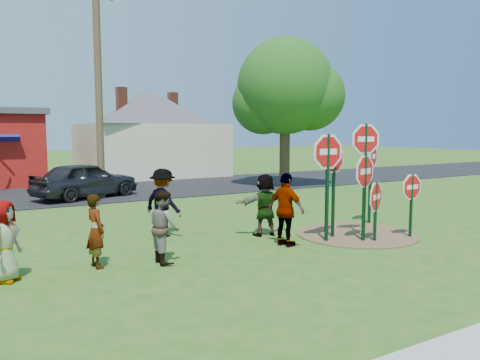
{
  "coord_description": "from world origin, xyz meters",
  "views": [
    {
      "loc": [
        -4.48,
        -10.06,
        2.78
      ],
      "look_at": [
        1.99,
        0.91,
        1.44
      ],
      "focal_mm": 35.0,
      "sensor_mm": 36.0,
      "label": 1
    }
  ],
  "objects_px": {
    "stop_sign_b": "(334,166)",
    "suv": "(86,180)",
    "person_a": "(5,241)",
    "stop_sign_d": "(371,163)",
    "leafy_tree": "(287,92)",
    "utility_pole": "(98,78)",
    "stop_sign_c": "(365,154)",
    "person_b": "(96,231)",
    "stop_sign_a": "(365,179)"
  },
  "relations": [
    {
      "from": "stop_sign_b",
      "to": "suv",
      "type": "bearing_deg",
      "value": 100.55
    },
    {
      "from": "person_a",
      "to": "stop_sign_d",
      "type": "bearing_deg",
      "value": -53.09
    },
    {
      "from": "leafy_tree",
      "to": "person_a",
      "type": "bearing_deg",
      "value": -144.85
    },
    {
      "from": "stop_sign_b",
      "to": "stop_sign_d",
      "type": "relative_size",
      "value": 1.01
    },
    {
      "from": "leafy_tree",
      "to": "stop_sign_d",
      "type": "bearing_deg",
      "value": -110.57
    },
    {
      "from": "suv",
      "to": "utility_pole",
      "type": "height_order",
      "value": "utility_pole"
    },
    {
      "from": "suv",
      "to": "utility_pole",
      "type": "xyz_separation_m",
      "value": [
        0.57,
        -0.27,
        4.11
      ]
    },
    {
      "from": "utility_pole",
      "to": "leafy_tree",
      "type": "bearing_deg",
      "value": -4.47
    },
    {
      "from": "stop_sign_c",
      "to": "utility_pole",
      "type": "xyz_separation_m",
      "value": [
        -4.12,
        10.67,
        2.69
      ]
    },
    {
      "from": "utility_pole",
      "to": "person_b",
      "type": "bearing_deg",
      "value": -104.67
    },
    {
      "from": "stop_sign_a",
      "to": "person_a",
      "type": "height_order",
      "value": "stop_sign_a"
    },
    {
      "from": "stop_sign_d",
      "to": "leafy_tree",
      "type": "relative_size",
      "value": 0.36
    },
    {
      "from": "stop_sign_a",
      "to": "leafy_tree",
      "type": "bearing_deg",
      "value": 47.49
    },
    {
      "from": "stop_sign_a",
      "to": "stop_sign_c",
      "type": "bearing_deg",
      "value": 28.81
    },
    {
      "from": "stop_sign_d",
      "to": "suv",
      "type": "distance_m",
      "value": 11.55
    },
    {
      "from": "stop_sign_d",
      "to": "utility_pole",
      "type": "distance_m",
      "value": 11.38
    },
    {
      "from": "utility_pole",
      "to": "leafy_tree",
      "type": "distance_m",
      "value": 8.94
    },
    {
      "from": "suv",
      "to": "leafy_tree",
      "type": "height_order",
      "value": "leafy_tree"
    },
    {
      "from": "stop_sign_a",
      "to": "stop_sign_c",
      "type": "distance_m",
      "value": 0.79
    },
    {
      "from": "suv",
      "to": "leafy_tree",
      "type": "bearing_deg",
      "value": -116.38
    },
    {
      "from": "stop_sign_b",
      "to": "stop_sign_c",
      "type": "relative_size",
      "value": 0.84
    },
    {
      "from": "stop_sign_a",
      "to": "person_b",
      "type": "xyz_separation_m",
      "value": [
        -6.35,
        1.14,
        -0.84
      ]
    },
    {
      "from": "suv",
      "to": "utility_pole",
      "type": "distance_m",
      "value": 4.16
    },
    {
      "from": "stop_sign_a",
      "to": "leafy_tree",
      "type": "relative_size",
      "value": 0.32
    },
    {
      "from": "stop_sign_b",
      "to": "person_a",
      "type": "relative_size",
      "value": 1.72
    },
    {
      "from": "stop_sign_a",
      "to": "suv",
      "type": "relative_size",
      "value": 0.54
    },
    {
      "from": "person_b",
      "to": "utility_pole",
      "type": "height_order",
      "value": "utility_pole"
    },
    {
      "from": "stop_sign_c",
      "to": "leafy_tree",
      "type": "height_order",
      "value": "leafy_tree"
    },
    {
      "from": "utility_pole",
      "to": "stop_sign_b",
      "type": "bearing_deg",
      "value": -71.81
    },
    {
      "from": "stop_sign_d",
      "to": "stop_sign_a",
      "type": "bearing_deg",
      "value": -158.21
    },
    {
      "from": "person_a",
      "to": "leafy_tree",
      "type": "distance_m",
      "value": 16.58
    },
    {
      "from": "stop_sign_a",
      "to": "suv",
      "type": "xyz_separation_m",
      "value": [
        -4.34,
        11.3,
        -0.82
      ]
    },
    {
      "from": "stop_sign_b",
      "to": "person_a",
      "type": "bearing_deg",
      "value": 167.49
    },
    {
      "from": "stop_sign_a",
      "to": "person_a",
      "type": "distance_m",
      "value": 8.13
    },
    {
      "from": "suv",
      "to": "leafy_tree",
      "type": "relative_size",
      "value": 0.6
    },
    {
      "from": "stop_sign_b",
      "to": "stop_sign_d",
      "type": "xyz_separation_m",
      "value": [
        2.26,
        0.9,
        -0.04
      ]
    },
    {
      "from": "person_a",
      "to": "utility_pole",
      "type": "relative_size",
      "value": 0.16
    },
    {
      "from": "stop_sign_d",
      "to": "stop_sign_b",
      "type": "bearing_deg",
      "value": -177.19
    },
    {
      "from": "stop_sign_d",
      "to": "stop_sign_c",
      "type": "bearing_deg",
      "value": -159.26
    },
    {
      "from": "person_b",
      "to": "leafy_tree",
      "type": "xyz_separation_m",
      "value": [
        11.5,
        9.19,
        3.93
      ]
    },
    {
      "from": "utility_pole",
      "to": "leafy_tree",
      "type": "xyz_separation_m",
      "value": [
        8.91,
        -0.7,
        -0.2
      ]
    },
    {
      "from": "leafy_tree",
      "to": "utility_pole",
      "type": "bearing_deg",
      "value": 175.53
    },
    {
      "from": "person_b",
      "to": "suv",
      "type": "height_order",
      "value": "suv"
    },
    {
      "from": "stop_sign_c",
      "to": "stop_sign_d",
      "type": "relative_size",
      "value": 1.2
    },
    {
      "from": "stop_sign_c",
      "to": "person_a",
      "type": "relative_size",
      "value": 2.04
    },
    {
      "from": "stop_sign_d",
      "to": "suv",
      "type": "xyz_separation_m",
      "value": [
        -6.22,
        9.68,
        -1.06
      ]
    },
    {
      "from": "stop_sign_b",
      "to": "stop_sign_c",
      "type": "xyz_separation_m",
      "value": [
        0.74,
        -0.36,
        0.32
      ]
    },
    {
      "from": "person_b",
      "to": "utility_pole",
      "type": "bearing_deg",
      "value": -23.71
    },
    {
      "from": "person_a",
      "to": "stop_sign_c",
      "type": "bearing_deg",
      "value": -61.11
    },
    {
      "from": "stop_sign_c",
      "to": "stop_sign_a",
      "type": "bearing_deg",
      "value": -120.04
    }
  ]
}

